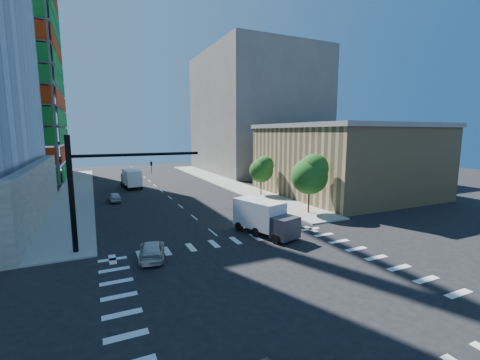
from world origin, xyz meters
TOP-DOWN VIEW (x-y plane):
  - ground at (0.00, 0.00)m, footprint 160.00×160.00m
  - road_markings at (0.00, 0.00)m, footprint 20.00×20.00m
  - sidewalk_ne at (12.50, 40.00)m, footprint 5.00×60.00m
  - sidewalk_nw at (-12.50, 40.00)m, footprint 5.00×60.00m
  - commercial_building at (25.00, 22.00)m, footprint 20.50×22.50m
  - bg_building_ne at (27.00, 55.00)m, footprint 24.00×30.00m
  - signal_mast_nw at (-10.00, 11.50)m, footprint 10.20×0.40m
  - tree_south at (12.63, 13.90)m, footprint 4.16×4.16m
  - tree_north at (12.93, 25.90)m, footprint 3.54×3.52m
  - car_nb_far at (7.13, 16.50)m, footprint 3.72×5.35m
  - car_sb_near at (-6.27, 8.01)m, footprint 2.62×4.66m
  - car_sb_mid at (-7.46, 30.43)m, footprint 1.68×3.84m
  - box_truck_near at (4.19, 9.21)m, footprint 4.06×6.38m
  - box_truck_far at (-4.07, 41.20)m, footprint 3.01×6.13m

SIDE VIEW (x-z plane):
  - ground at x=0.00m, z-range 0.00..0.00m
  - road_markings at x=0.00m, z-range 0.00..0.01m
  - sidewalk_ne at x=12.50m, z-range 0.00..0.15m
  - sidewalk_nw at x=-12.50m, z-range 0.00..0.15m
  - car_sb_near at x=-6.27m, z-range 0.00..1.27m
  - car_sb_mid at x=-7.46m, z-range 0.00..1.29m
  - car_nb_far at x=7.13m, z-range 0.00..1.36m
  - box_truck_near at x=4.19m, z-range -0.18..2.92m
  - box_truck_far at x=-4.07m, z-range -0.18..2.94m
  - tree_north at x=12.93m, z-range 1.10..6.88m
  - tree_south at x=12.63m, z-range 1.27..8.10m
  - commercial_building at x=25.00m, z-range 0.01..10.61m
  - signal_mast_nw at x=-10.00m, z-range 0.99..9.99m
  - bg_building_ne at x=27.00m, z-range 0.00..28.00m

